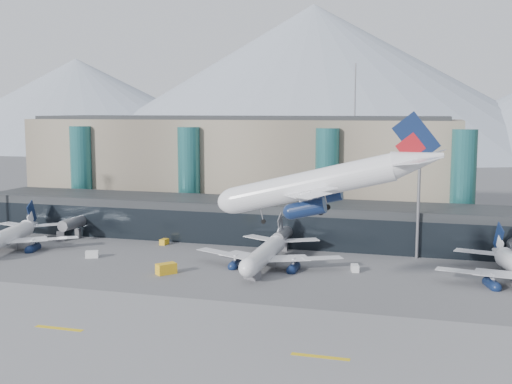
% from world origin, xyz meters
% --- Properties ---
extents(ground, '(900.00, 900.00, 0.00)m').
position_xyz_m(ground, '(0.00, 0.00, 0.00)').
color(ground, '#515154').
rests_on(ground, ground).
extents(runway_strip, '(400.00, 40.00, 0.04)m').
position_xyz_m(runway_strip, '(0.00, -15.00, 0.02)').
color(runway_strip, slate).
rests_on(runway_strip, ground).
extents(runway_markings, '(128.00, 1.00, 0.02)m').
position_xyz_m(runway_markings, '(-0.00, -15.00, 0.05)').
color(runway_markings, gold).
rests_on(runway_markings, ground).
extents(concourse, '(170.00, 27.00, 10.00)m').
position_xyz_m(concourse, '(-0.02, 57.73, 4.97)').
color(concourse, black).
rests_on(concourse, ground).
extents(terminal_main, '(130.00, 30.00, 31.00)m').
position_xyz_m(terminal_main, '(-25.00, 90.00, 15.44)').
color(terminal_main, gray).
rests_on(terminal_main, ground).
extents(teal_towers, '(116.40, 19.40, 46.00)m').
position_xyz_m(teal_towers, '(-14.99, 74.01, 14.01)').
color(teal_towers, '#256668').
rests_on(teal_towers, ground).
extents(mountain_ridge, '(910.00, 400.00, 110.00)m').
position_xyz_m(mountain_ridge, '(15.97, 380.00, 45.74)').
color(mountain_ridge, gray).
rests_on(mountain_ridge, ground).
extents(lightmast_mid, '(3.00, 1.20, 25.60)m').
position_xyz_m(lightmast_mid, '(30.00, 48.00, 14.42)').
color(lightmast_mid, slate).
rests_on(lightmast_mid, ground).
extents(hero_jet, '(34.94, 36.10, 11.62)m').
position_xyz_m(hero_jet, '(19.49, -3.43, 23.47)').
color(hero_jet, silver).
rests_on(hero_jet, ground).
extents(jet_parked_left, '(33.31, 34.19, 11.00)m').
position_xyz_m(jet_parked_left, '(-63.81, 32.35, 4.16)').
color(jet_parked_left, silver).
rests_on(jet_parked_left, ground).
extents(jet_parked_mid, '(33.56, 32.44, 10.80)m').
position_xyz_m(jet_parked_mid, '(-0.14, 32.36, 4.09)').
color(jet_parked_mid, silver).
rests_on(jet_parked_mid, ground).
extents(veh_a, '(3.18, 2.59, 1.57)m').
position_xyz_m(veh_a, '(-39.74, 27.95, 0.78)').
color(veh_a, silver).
rests_on(veh_a, ground).
extents(veh_b, '(1.65, 2.51, 1.39)m').
position_xyz_m(veh_b, '(-30.13, 45.51, 0.69)').
color(veh_b, gold).
rests_on(veh_b, ground).
extents(veh_c, '(3.64, 2.99, 1.79)m').
position_xyz_m(veh_c, '(-0.07, 20.46, 0.89)').
color(veh_c, '#515156').
rests_on(veh_c, ground).
extents(veh_d, '(3.33, 3.14, 1.71)m').
position_xyz_m(veh_d, '(49.03, 45.46, 0.86)').
color(veh_d, silver).
rests_on(veh_d, ground).
extents(veh_f, '(3.50, 4.03, 1.99)m').
position_xyz_m(veh_f, '(-57.77, 43.26, 1.00)').
color(veh_f, '#515156').
rests_on(veh_f, ground).
extents(veh_g, '(2.03, 2.76, 1.44)m').
position_xyz_m(veh_g, '(18.36, 32.11, 0.72)').
color(veh_g, silver).
rests_on(veh_g, ground).
extents(veh_h, '(4.10, 4.36, 2.18)m').
position_xyz_m(veh_h, '(-17.89, 19.51, 1.09)').
color(veh_h, gold).
rests_on(veh_h, ground).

